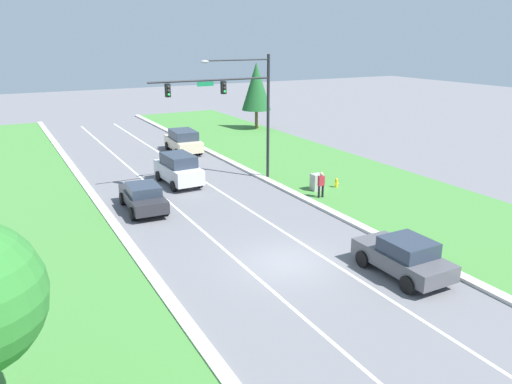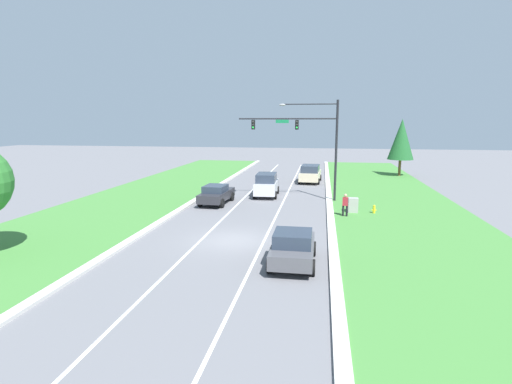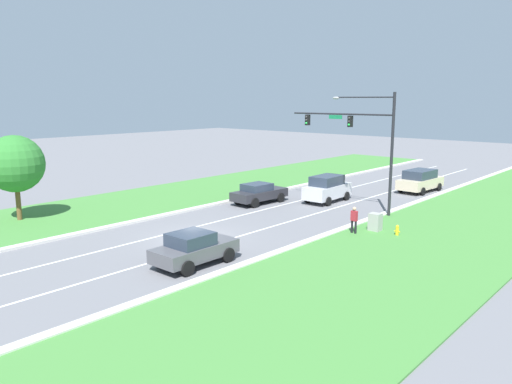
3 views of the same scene
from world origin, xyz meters
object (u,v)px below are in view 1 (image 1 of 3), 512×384
at_px(traffic_signal_mast, 237,99).
at_px(charcoal_sedan, 143,197).
at_px(fire_hydrant, 336,183).
at_px(champagne_suv, 183,141).
at_px(silver_suv, 178,169).
at_px(graphite_sedan, 404,256).
at_px(pedestrian, 321,184).
at_px(utility_cabinet, 317,183).
at_px(conifer_near_right_tree, 256,86).

relative_size(traffic_signal_mast, charcoal_sedan, 1.77).
bearing_deg(fire_hydrant, champagne_suv, 108.93).
distance_m(silver_suv, graphite_sedan, 17.57).
distance_m(pedestrian, fire_hydrant, 2.59).
distance_m(champagne_suv, pedestrian, 16.41).
height_order(champagne_suv, charcoal_sedan, champagne_suv).
bearing_deg(graphite_sedan, utility_cabinet, 72.19).
distance_m(champagne_suv, fire_hydrant, 15.72).
height_order(silver_suv, charcoal_sedan, silver_suv).
xyz_separation_m(traffic_signal_mast, silver_suv, (-3.73, 1.49, -4.55)).
distance_m(traffic_signal_mast, charcoal_sedan, 9.13).
relative_size(charcoal_sedan, pedestrian, 2.82).
distance_m(silver_suv, utility_cabinet, 9.26).
distance_m(silver_suv, charcoal_sedan, 5.44).
height_order(utility_cabinet, conifer_near_right_tree, conifer_near_right_tree).
xyz_separation_m(silver_suv, fire_hydrant, (8.77, -5.82, -0.72)).
relative_size(traffic_signal_mast, conifer_near_right_tree, 1.20).
bearing_deg(champagne_suv, charcoal_sedan, -115.64).
xyz_separation_m(traffic_signal_mast, graphite_sedan, (-0.08, -15.70, -4.78)).
distance_m(silver_suv, conifer_near_right_tree, 21.61).
bearing_deg(silver_suv, traffic_signal_mast, -23.86).
relative_size(charcoal_sedan, graphite_sedan, 1.11).
relative_size(graphite_sedan, conifer_near_right_tree, 0.62).
distance_m(pedestrian, conifer_near_right_tree, 24.42).
height_order(charcoal_sedan, conifer_near_right_tree, conifer_near_right_tree).
xyz_separation_m(graphite_sedan, utility_cabinet, (3.62, 11.46, -0.27)).
bearing_deg(utility_cabinet, fire_hydrant, -4.02).
distance_m(charcoal_sedan, fire_hydrant, 12.50).
bearing_deg(conifer_near_right_tree, champagne_suv, -147.94).
bearing_deg(graphite_sedan, pedestrian, 73.33).
height_order(graphite_sedan, utility_cabinet, graphite_sedan).
distance_m(fire_hydrant, conifer_near_right_tree, 22.68).
height_order(champagne_suv, utility_cabinet, champagne_suv).
xyz_separation_m(traffic_signal_mast, pedestrian, (2.88, -5.63, -4.68)).
distance_m(champagne_suv, graphite_sedan, 26.22).
bearing_deg(fire_hydrant, pedestrian, -149.14).
bearing_deg(conifer_near_right_tree, silver_suv, -132.42).
bearing_deg(graphite_sedan, traffic_signal_mast, 89.42).
bearing_deg(champagne_suv, silver_suv, -108.73).
bearing_deg(champagne_suv, graphite_sedan, -86.66).
xyz_separation_m(pedestrian, fire_hydrant, (2.16, 1.29, -0.59)).
bearing_deg(charcoal_sedan, pedestrian, -13.69).
height_order(charcoal_sedan, graphite_sedan, graphite_sedan).
bearing_deg(utility_cabinet, charcoal_sedan, 171.37).
xyz_separation_m(silver_suv, utility_cabinet, (7.27, -5.72, -0.49)).
bearing_deg(charcoal_sedan, graphite_sedan, -58.15).
xyz_separation_m(silver_suv, graphite_sedan, (3.65, -17.18, -0.22)).
height_order(traffic_signal_mast, silver_suv, traffic_signal_mast).
xyz_separation_m(champagne_suv, utility_cabinet, (3.59, -14.75, -0.42)).
bearing_deg(champagne_suv, conifer_near_right_tree, 35.46).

